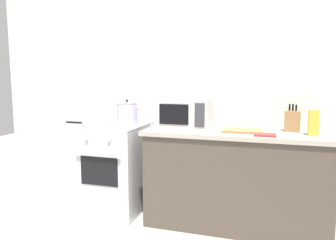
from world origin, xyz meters
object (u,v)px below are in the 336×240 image
object	(u,v)px
microwave	(185,113)
oven_mitt	(265,135)
knife_block	(292,121)
pasta_box	(313,123)
stock_pot	(127,113)
stove	(114,169)
frying_pan	(93,124)
cutting_board	(242,131)

from	to	relation	value
microwave	oven_mitt	distance (m)	0.81
knife_block	pasta_box	bearing A→B (deg)	-47.74
stock_pot	knife_block	size ratio (longest dim) A/B	1.22
stove	microwave	size ratio (longest dim) A/B	1.84
frying_pan	oven_mitt	bearing A→B (deg)	-0.88
cutting_board	oven_mitt	world-z (taller)	cutting_board
microwave	pasta_box	world-z (taller)	microwave
stove	frying_pan	bearing A→B (deg)	-137.24
frying_pan	pasta_box	bearing A→B (deg)	2.94
stock_pot	pasta_box	size ratio (longest dim) A/B	1.40
knife_block	oven_mitt	xyz separation A→B (m)	(-0.23, -0.30, -0.09)
oven_mitt	frying_pan	bearing A→B (deg)	179.12
knife_block	cutting_board	bearing A→B (deg)	-162.02
cutting_board	knife_block	xyz separation A→B (m)	(0.43, 0.14, 0.09)
stove	frying_pan	world-z (taller)	frying_pan
microwave	cutting_board	distance (m)	0.59
stove	stock_pot	size ratio (longest dim) A/B	2.98
microwave	cutting_board	size ratio (longest dim) A/B	1.39
frying_pan	pasta_box	world-z (taller)	pasta_box
frying_pan	stove	bearing A→B (deg)	42.76
knife_block	pasta_box	world-z (taller)	knife_block
cutting_board	oven_mitt	size ratio (longest dim) A/B	2.00
cutting_board	microwave	bearing A→B (deg)	172.10
stock_pot	oven_mitt	distance (m)	1.42
frying_pan	stock_pot	bearing A→B (deg)	42.19
stove	oven_mitt	xyz separation A→B (m)	(1.50, -0.16, 0.47)
stock_pot	pasta_box	world-z (taller)	stock_pot
frying_pan	pasta_box	size ratio (longest dim) A/B	1.99
frying_pan	knife_block	xyz separation A→B (m)	(1.88, 0.27, 0.07)
stock_pot	cutting_board	world-z (taller)	stock_pot
stove	oven_mitt	size ratio (longest dim) A/B	5.11
stock_pot	cutting_board	distance (m)	1.20
oven_mitt	knife_block	bearing A→B (deg)	52.00
frying_pan	knife_block	size ratio (longest dim) A/B	1.73
cutting_board	knife_block	world-z (taller)	knife_block
cutting_board	pasta_box	world-z (taller)	pasta_box
stove	microwave	world-z (taller)	microwave
knife_block	stock_pot	bearing A→B (deg)	-178.69
cutting_board	pasta_box	xyz separation A→B (m)	(0.59, -0.03, 0.10)
stock_pot	cutting_board	size ratio (longest dim) A/B	0.86
stove	knife_block	bearing A→B (deg)	4.64
stock_pot	knife_block	world-z (taller)	stock_pot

